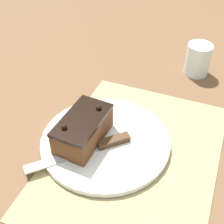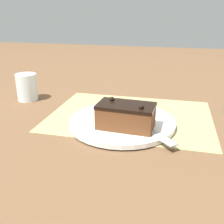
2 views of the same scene
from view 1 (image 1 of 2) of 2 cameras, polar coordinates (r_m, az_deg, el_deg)
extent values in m
plane|color=brown|center=(0.67, 4.00, -8.08)|extent=(3.00, 3.00, 0.00)
cube|color=tan|center=(0.67, 4.01, -7.97)|extent=(0.46, 0.34, 0.00)
cylinder|color=white|center=(0.68, -1.19, -5.32)|extent=(0.28, 0.28, 0.01)
cube|color=brown|center=(0.66, -5.30, -3.38)|extent=(0.14, 0.08, 0.05)
cube|color=black|center=(0.64, -5.46, -1.44)|extent=(0.14, 0.09, 0.01)
sphere|color=black|center=(0.66, -2.44, 0.79)|extent=(0.01, 0.01, 0.01)
sphere|color=black|center=(0.62, -8.75, -2.75)|extent=(0.01, 0.01, 0.01)
cube|color=#472D19|center=(0.67, 0.25, -5.31)|extent=(0.07, 0.07, 0.01)
cube|color=#B7BABF|center=(0.65, -9.11, -8.40)|extent=(0.12, 0.13, 0.00)
cylinder|color=white|center=(0.91, 15.43, 9.24)|extent=(0.07, 0.07, 0.09)
camera|label=2|loc=(0.90, -47.78, 14.66)|focal=42.00mm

